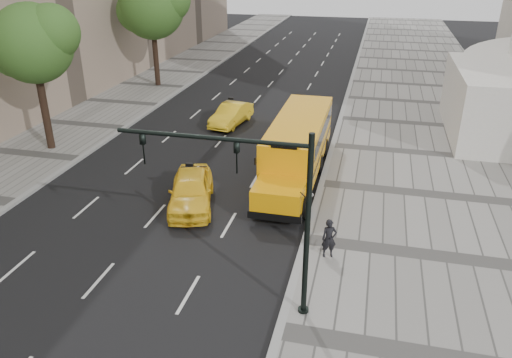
% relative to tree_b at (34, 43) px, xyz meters
% --- Properties ---
extents(ground, '(140.00, 140.00, 0.00)m').
position_rel_tree_b_xyz_m(ground, '(10.42, -1.17, -6.34)').
color(ground, black).
rests_on(ground, ground).
extents(sidewalk_museum, '(12.00, 140.00, 0.15)m').
position_rel_tree_b_xyz_m(sidewalk_museum, '(22.42, -1.17, -6.27)').
color(sidewalk_museum, gray).
rests_on(sidewalk_museum, ground).
extents(sidewalk_far, '(6.00, 140.00, 0.15)m').
position_rel_tree_b_xyz_m(sidewalk_far, '(-0.58, -1.17, -6.27)').
color(sidewalk_far, gray).
rests_on(sidewalk_far, ground).
extents(curb_museum, '(0.30, 140.00, 0.15)m').
position_rel_tree_b_xyz_m(curb_museum, '(16.42, -1.17, -6.27)').
color(curb_museum, gray).
rests_on(curb_museum, ground).
extents(curb_far, '(0.30, 140.00, 0.15)m').
position_rel_tree_b_xyz_m(curb_far, '(2.42, -1.17, -6.27)').
color(curb_far, gray).
rests_on(curb_far, ground).
extents(tree_b, '(4.97, 4.42, 8.52)m').
position_rel_tree_b_xyz_m(tree_b, '(0.00, 0.00, 0.00)').
color(tree_b, black).
rests_on(tree_b, ground).
extents(tree_c, '(6.10, 5.42, 9.46)m').
position_rel_tree_b_xyz_m(tree_c, '(0.02, 15.75, 0.45)').
color(tree_c, black).
rests_on(tree_c, ground).
extents(school_bus, '(2.96, 11.56, 3.19)m').
position_rel_tree_b_xyz_m(school_bus, '(14.92, 0.19, -4.58)').
color(school_bus, '#F09A07').
rests_on(school_bus, ground).
extents(taxi_near, '(3.21, 5.18, 1.65)m').
position_rel_tree_b_xyz_m(taxi_near, '(10.71, -4.84, -5.52)').
color(taxi_near, yellow).
rests_on(taxi_near, ground).
extents(taxi_far, '(2.18, 4.55, 1.44)m').
position_rel_tree_b_xyz_m(taxi_far, '(9.17, 7.15, -5.62)').
color(taxi_far, yellow).
rests_on(taxi_far, ground).
extents(pedestrian, '(0.67, 0.54, 1.59)m').
position_rel_tree_b_xyz_m(pedestrian, '(17.46, -7.80, -5.40)').
color(pedestrian, black).
rests_on(pedestrian, sidewalk_museum).
extents(traffic_signal, '(6.18, 0.36, 6.40)m').
position_rel_tree_b_xyz_m(traffic_signal, '(15.61, -11.26, -2.25)').
color(traffic_signal, black).
rests_on(traffic_signal, ground).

